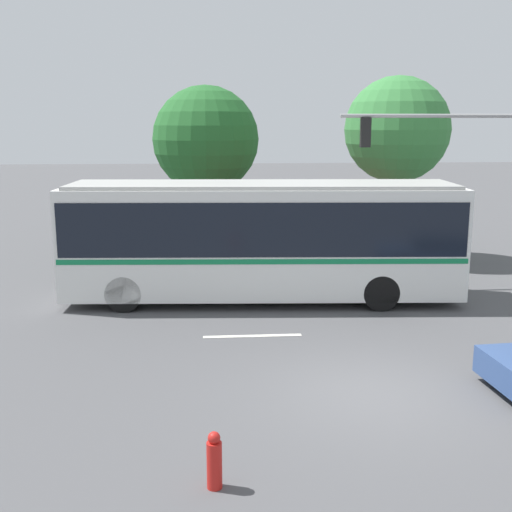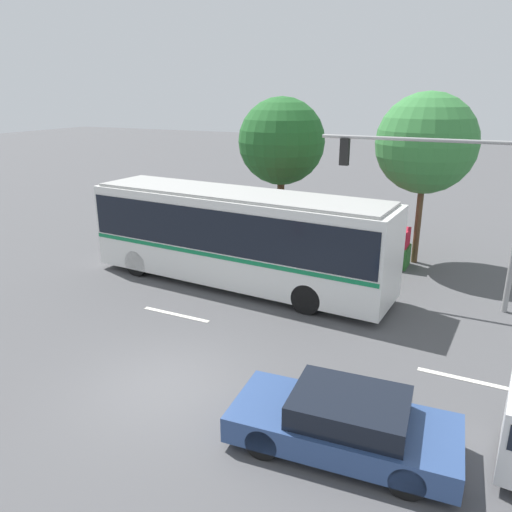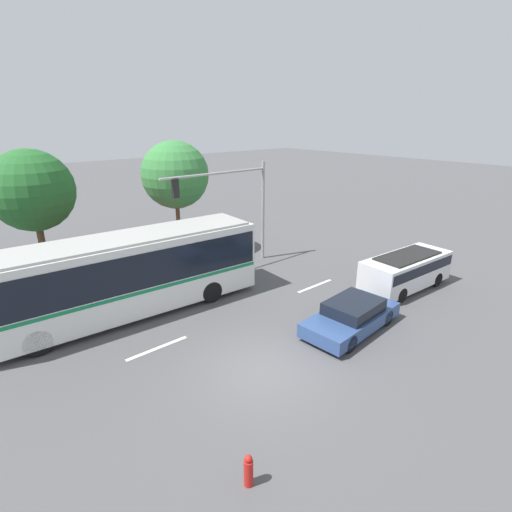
# 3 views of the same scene
# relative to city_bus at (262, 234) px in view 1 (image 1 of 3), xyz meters

# --- Properties ---
(ground_plane) EXTENTS (140.00, 140.00, 0.00)m
(ground_plane) POSITION_rel_city_bus_xyz_m (1.57, -6.72, -1.95)
(ground_plane) COLOR #4C4C4F
(city_bus) EXTENTS (11.41, 3.24, 3.43)m
(city_bus) POSITION_rel_city_bus_xyz_m (0.00, 0.00, 0.00)
(city_bus) COLOR silver
(city_bus) RESTS_ON ground
(traffic_light_pole) EXTENTS (6.43, 0.24, 5.70)m
(traffic_light_pole) POSITION_rel_city_bus_xyz_m (7.01, 1.59, 1.92)
(traffic_light_pole) COLOR gray
(traffic_light_pole) RESTS_ON ground
(flowering_hedge) EXTENTS (7.33, 1.06, 1.55)m
(flowering_hedge) POSITION_rel_city_bus_xyz_m (1.67, 4.58, -1.18)
(flowering_hedge) COLOR #286028
(flowering_hedge) RESTS_ON ground
(street_tree_left) EXTENTS (4.20, 4.20, 6.54)m
(street_tree_left) POSITION_rel_city_bus_xyz_m (-1.57, 7.65, 2.48)
(street_tree_left) COLOR brown
(street_tree_left) RESTS_ON ground
(street_tree_centre) EXTENTS (3.87, 3.87, 6.78)m
(street_tree_centre) POSITION_rel_city_bus_xyz_m (5.45, 5.39, 2.89)
(street_tree_centre) COLOR brown
(street_tree_centre) RESTS_ON ground
(fire_hydrant) EXTENTS (0.22, 0.22, 0.86)m
(fire_hydrant) POSITION_rel_city_bus_xyz_m (-1.49, -9.74, -1.53)
(fire_hydrant) COLOR red
(fire_hydrant) RESTS_ON ground
(lane_stripe_mid) EXTENTS (2.40, 0.16, 0.01)m
(lane_stripe_mid) POSITION_rel_city_bus_xyz_m (-0.49, -3.24, -1.94)
(lane_stripe_mid) COLOR silver
(lane_stripe_mid) RESTS_ON ground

